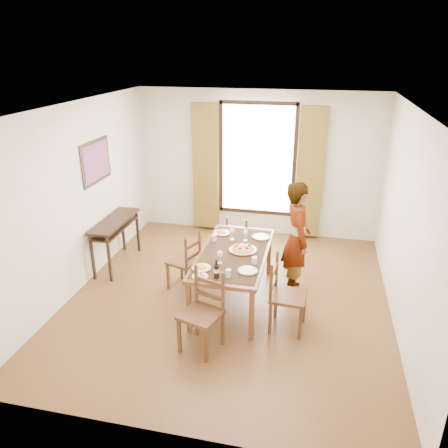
% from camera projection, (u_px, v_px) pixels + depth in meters
% --- Properties ---
extents(ground, '(5.00, 5.00, 0.00)m').
position_uv_depth(ground, '(230.00, 297.00, 6.38)').
color(ground, '#4B3417').
rests_on(ground, ground).
extents(room_shell, '(4.60, 5.10, 2.74)m').
position_uv_depth(room_shell, '(232.00, 194.00, 5.91)').
color(room_shell, silver).
rests_on(room_shell, ground).
extents(console_table, '(0.38, 1.20, 0.80)m').
position_uv_depth(console_table, '(115.00, 227.00, 7.07)').
color(console_table, black).
rests_on(console_table, ground).
extents(dining_table, '(0.92, 1.86, 0.76)m').
position_uv_depth(dining_table, '(234.00, 256.00, 6.07)').
color(dining_table, brown).
rests_on(dining_table, ground).
extents(chair_west, '(0.51, 0.51, 0.90)m').
position_uv_depth(chair_west, '(185.00, 262.00, 6.47)').
color(chair_west, '#53321B').
rests_on(chair_west, ground).
extents(chair_north, '(0.44, 0.44, 0.87)m').
position_uv_depth(chair_north, '(239.00, 242.00, 7.19)').
color(chair_north, '#53321B').
rests_on(chair_north, ground).
extents(chair_south, '(0.55, 0.55, 0.99)m').
position_uv_depth(chair_south, '(202.00, 314.00, 5.16)').
color(chair_south, '#53321B').
rests_on(chair_south, ground).
extents(chair_east, '(0.47, 0.47, 0.99)m').
position_uv_depth(chair_east, '(286.00, 297.00, 5.52)').
color(chair_east, '#53321B').
rests_on(chair_east, ground).
extents(man, '(0.83, 0.73, 1.69)m').
position_uv_depth(man, '(297.00, 239.00, 6.24)').
color(man, gray).
rests_on(man, ground).
extents(plate_sw, '(0.27, 0.27, 0.05)m').
position_uv_depth(plate_sw, '(201.00, 267.00, 5.58)').
color(plate_sw, silver).
rests_on(plate_sw, dining_table).
extents(plate_se, '(0.27, 0.27, 0.05)m').
position_uv_depth(plate_se, '(248.00, 270.00, 5.51)').
color(plate_se, silver).
rests_on(plate_se, dining_table).
extents(plate_nw, '(0.27, 0.27, 0.05)m').
position_uv_depth(plate_nw, '(221.00, 232.00, 6.62)').
color(plate_nw, silver).
rests_on(plate_nw, dining_table).
extents(plate_ne, '(0.27, 0.27, 0.05)m').
position_uv_depth(plate_ne, '(261.00, 236.00, 6.48)').
color(plate_ne, silver).
rests_on(plate_ne, dining_table).
extents(pasta_platter, '(0.40, 0.40, 0.10)m').
position_uv_depth(pasta_platter, '(243.00, 247.00, 6.06)').
color(pasta_platter, red).
rests_on(pasta_platter, dining_table).
extents(caprese_plate, '(0.20, 0.20, 0.04)m').
position_uv_depth(caprese_plate, '(200.00, 276.00, 5.38)').
color(caprese_plate, silver).
rests_on(caprese_plate, dining_table).
extents(wine_glass_a, '(0.08, 0.08, 0.18)m').
position_uv_depth(wine_glass_a, '(220.00, 257.00, 5.70)').
color(wine_glass_a, white).
rests_on(wine_glass_a, dining_table).
extents(wine_glass_b, '(0.08, 0.08, 0.18)m').
position_uv_depth(wine_glass_b, '(246.00, 235.00, 6.35)').
color(wine_glass_b, white).
rests_on(wine_glass_b, dining_table).
extents(wine_glass_c, '(0.08, 0.08, 0.18)m').
position_uv_depth(wine_glass_c, '(232.00, 234.00, 6.39)').
color(wine_glass_c, white).
rests_on(wine_glass_c, dining_table).
extents(tumbler_a, '(0.07, 0.07, 0.10)m').
position_uv_depth(tumbler_a, '(255.00, 260.00, 5.69)').
color(tumbler_a, silver).
rests_on(tumbler_a, dining_table).
extents(tumbler_b, '(0.07, 0.07, 0.10)m').
position_uv_depth(tumbler_b, '(214.00, 238.00, 6.36)').
color(tumbler_b, silver).
rests_on(tumbler_b, dining_table).
extents(tumbler_c, '(0.07, 0.07, 0.10)m').
position_uv_depth(tumbler_c, '(228.00, 273.00, 5.37)').
color(tumbler_c, silver).
rests_on(tumbler_c, dining_table).
extents(wine_bottle, '(0.07, 0.07, 0.25)m').
position_uv_depth(wine_bottle, '(216.00, 269.00, 5.33)').
color(wine_bottle, black).
rests_on(wine_bottle, dining_table).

